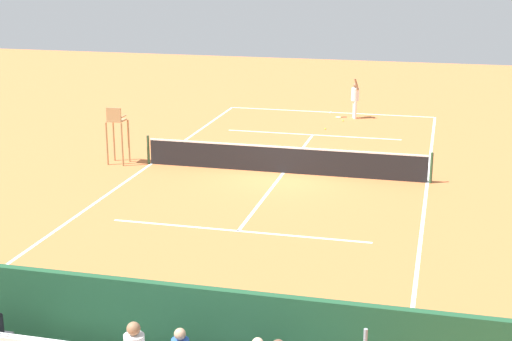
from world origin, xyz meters
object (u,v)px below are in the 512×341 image
at_px(tennis_racket, 339,117).
at_px(tennis_ball_far, 343,121).
at_px(tennis_player, 355,97).
at_px(tennis_net, 283,159).
at_px(tennis_ball_near, 325,129).
at_px(umpire_chair, 117,129).

relative_size(tennis_racket, tennis_ball_far, 8.87).
bearing_deg(tennis_player, tennis_racket, -0.98).
height_order(tennis_net, tennis_ball_far, tennis_net).
height_order(tennis_net, tennis_ball_near, tennis_net).
distance_m(tennis_net, tennis_racket, 9.92).
relative_size(umpire_chair, tennis_ball_far, 32.42).
bearing_deg(tennis_racket, tennis_ball_far, 111.41).
bearing_deg(tennis_racket, umpire_chair, 56.36).
bearing_deg(tennis_net, tennis_ball_near, -92.78).
bearing_deg(tennis_racket, tennis_player, 179.02).
distance_m(umpire_chair, tennis_player, 12.63).
distance_m(tennis_net, tennis_player, 9.98).
relative_size(tennis_player, tennis_ball_near, 29.18).
bearing_deg(umpire_chair, tennis_ball_near, -131.21).
height_order(tennis_net, umpire_chair, umpire_chair).
height_order(tennis_racket, tennis_ball_near, tennis_ball_near).
xyz_separation_m(tennis_ball_near, tennis_ball_far, (-0.54, -1.86, 0.00)).
relative_size(umpire_chair, tennis_player, 1.11).
xyz_separation_m(umpire_chair, tennis_player, (-7.51, -10.15, -0.30)).
bearing_deg(tennis_ball_far, umpire_chair, 52.81).
relative_size(tennis_net, tennis_ball_far, 156.06).
distance_m(tennis_racket, tennis_ball_near, 2.69).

